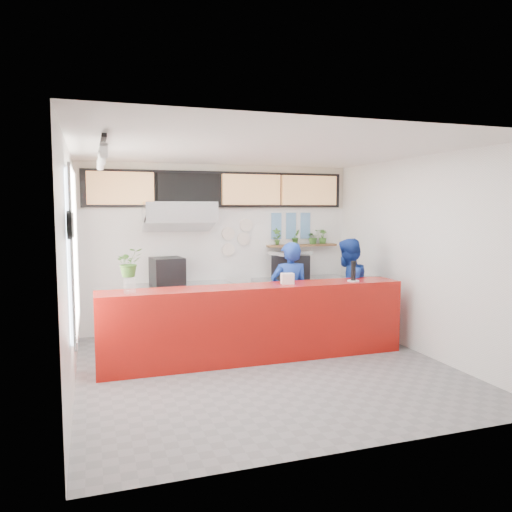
{
  "coord_description": "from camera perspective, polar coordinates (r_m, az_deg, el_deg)",
  "views": [
    {
      "loc": [
        -2.26,
        -6.38,
        2.24
      ],
      "look_at": [
        0.1,
        0.7,
        1.5
      ],
      "focal_mm": 35.0,
      "sensor_mm": 36.0,
      "label": 1
    }
  ],
  "objects": [
    {
      "name": "wall_clock_face",
      "position": [
        5.49,
        -20.22,
        3.34
      ],
      "size": [
        0.02,
        0.26,
        0.26
      ],
      "primitive_type": "cylinder",
      "rotation": [
        0.0,
        1.57,
        0.0
      ],
      "color": "white",
      "rests_on": "wall_left"
    },
    {
      "name": "photo_frame_e",
      "position": [
        9.6,
        4.01,
        2.71
      ],
      "size": [
        0.2,
        0.02,
        0.25
      ],
      "primitive_type": "cube",
      "color": "#598CBF",
      "rests_on": "wall_back"
    },
    {
      "name": "glass_vase",
      "position": [
        6.78,
        -14.23,
        -3.34
      ],
      "size": [
        0.2,
        0.2,
        0.2
      ],
      "primitive_type": "cylinder",
      "rotation": [
        0.0,
        0.0,
        0.28
      ],
      "color": "silver",
      "rests_on": "service_counter"
    },
    {
      "name": "dec_plate_c",
      "position": [
        9.21,
        -3.19,
        0.73
      ],
      "size": [
        0.24,
        0.03,
        0.24
      ],
      "primitive_type": "cylinder",
      "rotation": [
        1.57,
        0.0,
        0.0
      ],
      "color": "silver",
      "rests_on": "wall_back"
    },
    {
      "name": "photo_frame_b",
      "position": [
        9.59,
        4.02,
        4.21
      ],
      "size": [
        0.2,
        0.02,
        0.25
      ],
      "primitive_type": "cube",
      "color": "#598CBF",
      "rests_on": "wall_back"
    },
    {
      "name": "herb_shelf",
      "position": [
        9.62,
        5.28,
        1.22
      ],
      "size": [
        1.4,
        0.18,
        0.04
      ],
      "primitive_type": "cube",
      "color": "brown",
      "rests_on": "wall_back"
    },
    {
      "name": "window_frame",
      "position": [
        6.71,
        -19.99,
        0.71
      ],
      "size": [
        0.03,
        2.3,
        2.0
      ],
      "primitive_type": "cube",
      "color": "#B2B5BA",
      "rests_on": "wall_left"
    },
    {
      "name": "floor",
      "position": [
        7.13,
        1.04,
        -12.64
      ],
      "size": [
        5.0,
        5.0,
        0.0
      ],
      "primitive_type": "plane",
      "color": "slate",
      "rests_on": "ground"
    },
    {
      "name": "napkin_holder",
      "position": [
        7.39,
        3.61,
        -2.59
      ],
      "size": [
        0.19,
        0.13,
        0.16
      ],
      "primitive_type": "cube",
      "rotation": [
        0.0,
        0.0,
        -0.07
      ],
      "color": "white",
      "rests_on": "service_counter"
    },
    {
      "name": "basil_vase",
      "position": [
        6.74,
        -14.29,
        -0.72
      ],
      "size": [
        0.41,
        0.38,
        0.38
      ],
      "primitive_type": "imported",
      "rotation": [
        0.0,
        0.0,
        0.27
      ],
      "color": "#386724",
      "rests_on": "glass_vase"
    },
    {
      "name": "herb_c",
      "position": [
        9.71,
        6.56,
        2.19
      ],
      "size": [
        0.29,
        0.27,
        0.28
      ],
      "primitive_type": "imported",
      "rotation": [
        0.0,
        0.0,
        0.23
      ],
      "color": "#386724",
      "rests_on": "herb_shelf"
    },
    {
      "name": "photo_frame_a",
      "position": [
        9.48,
        2.34,
        4.2
      ],
      "size": [
        0.2,
        0.02,
        0.25
      ],
      "primitive_type": "cube",
      "color": "#598CBF",
      "rests_on": "wall_back"
    },
    {
      "name": "ceiling",
      "position": [
        6.82,
        1.09,
        12.06
      ],
      "size": [
        5.0,
        5.0,
        0.0
      ],
      "primitive_type": "plane",
      "rotation": [
        3.14,
        0.0,
        0.0
      ],
      "color": "silver"
    },
    {
      "name": "wall_left",
      "position": [
        6.43,
        -20.44,
        -1.3
      ],
      "size": [
        0.0,
        5.0,
        5.0
      ],
      "primitive_type": "plane",
      "rotation": [
        1.57,
        0.0,
        1.57
      ],
      "color": "white",
      "rests_on": "ground"
    },
    {
      "name": "dec_plate_d",
      "position": [
        9.28,
        -1.11,
        3.55
      ],
      "size": [
        0.24,
        0.03,
        0.24
      ],
      "primitive_type": "cylinder",
      "rotation": [
        1.57,
        0.0,
        0.0
      ],
      "color": "silver",
      "rests_on": "wall_back"
    },
    {
      "name": "panini_oven",
      "position": [
        8.74,
        -10.12,
        -1.7
      ],
      "size": [
        0.58,
        0.58,
        0.47
      ],
      "primitive_type": "cube",
      "rotation": [
        0.0,
        0.0,
        0.14
      ],
      "color": "black",
      "rests_on": "prep_bench"
    },
    {
      "name": "window_pane",
      "position": [
        6.71,
        -20.16,
        0.7
      ],
      "size": [
        0.04,
        2.2,
        1.9
      ],
      "primitive_type": "cube",
      "color": "silver",
      "rests_on": "wall_left"
    },
    {
      "name": "wall_clock_rim",
      "position": [
        5.49,
        -20.53,
        3.33
      ],
      "size": [
        0.05,
        0.3,
        0.3
      ],
      "primitive_type": "cylinder",
      "rotation": [
        0.0,
        1.57,
        0.0
      ],
      "color": "black",
      "rests_on": "wall_left"
    },
    {
      "name": "dec_plate_a",
      "position": [
        9.19,
        -3.2,
        2.59
      ],
      "size": [
        0.24,
        0.03,
        0.24
      ],
      "primitive_type": "cylinder",
      "rotation": [
        1.57,
        0.0,
        0.0
      ],
      "color": "silver",
      "rests_on": "wall_back"
    },
    {
      "name": "staff_right",
      "position": [
        8.43,
        10.4,
        -3.87
      ],
      "size": [
        1.06,
        1.02,
        1.72
      ],
      "primitive_type": "imported",
      "rotation": [
        0.0,
        0.0,
        3.77
      ],
      "color": "navy",
      "rests_on": "ground"
    },
    {
      "name": "espresso_machine",
      "position": [
        9.35,
        3.92,
        -1.2
      ],
      "size": [
        0.83,
        0.71,
        0.45
      ],
      "primitive_type": "cube",
      "rotation": [
        0.0,
        0.0,
        -0.34
      ],
      "color": "black",
      "rests_on": "right_bench"
    },
    {
      "name": "wall_right",
      "position": [
        8.0,
        18.2,
        0.07
      ],
      "size": [
        0.0,
        5.0,
        5.0
      ],
      "primitive_type": "plane",
      "rotation": [
        1.57,
        0.0,
        -1.57
      ],
      "color": "white",
      "rests_on": "ground"
    },
    {
      "name": "hood_lip",
      "position": [
        8.66,
        -8.73,
        3.67
      ],
      "size": [
        1.2,
        0.69,
        0.31
      ],
      "primitive_type": "cube",
      "rotation": [
        -0.35,
        0.0,
        0.0
      ],
      "color": "#B2B5BA",
      "rests_on": "ceiling"
    },
    {
      "name": "service_counter",
      "position": [
        7.35,
        -0.0,
        -7.64
      ],
      "size": [
        4.5,
        0.6,
        1.1
      ],
      "primitive_type": "cube",
      "color": "#9D110B",
      "rests_on": "ground"
    },
    {
      "name": "herb_b",
      "position": [
        9.56,
        4.58,
        2.17
      ],
      "size": [
        0.18,
        0.16,
        0.29
      ],
      "primitive_type": "imported",
      "rotation": [
        0.0,
        0.0,
        0.24
      ],
      "color": "#386724",
      "rests_on": "herb_shelf"
    },
    {
      "name": "menu_board_mid_right",
      "position": [
        9.22,
        -0.54,
        7.58
      ],
      "size": [
        1.1,
        0.1,
        0.55
      ],
      "primitive_type": "cube",
      "color": "tan",
      "rests_on": "wall_back"
    },
    {
      "name": "menu_board_far_right",
      "position": [
        9.63,
        6.1,
        7.47
      ],
      "size": [
        1.1,
        0.1,
        0.55
      ],
      "primitive_type": "cube",
      "color": "tan",
      "rests_on": "wall_back"
    },
    {
      "name": "extraction_hood",
      "position": [
        8.66,
        -8.75,
        5.0
      ],
      "size": [
        1.2,
        0.7,
        0.35
      ],
      "primitive_type": "cube",
      "color": "#B2B5BA",
      "rests_on": "ceiling"
    },
    {
      "name": "herb_a",
      "position": [
        9.42,
        2.41,
        2.23
      ],
      "size": [
        0.17,
        0.12,
        0.32
      ],
      "primitive_type": "imported",
      "rotation": [
        0.0,
        0.0,
        -0.02
      ],
      "color": "#386724",
      "rests_on": "herb_shelf"
    },
    {
      "name": "photo_frame_d",
      "position": [
        9.49,
        2.33,
        2.69
      ],
      "size": [
        0.2,
        0.02,
        0.25
      ],
      "primitive_type": "cube",
      "color": "#598CBF",
      "rests_on": "wall_back"
    },
    {
      "name": "wall_back",
      "position": [
        9.2,
        -4.14,
        1.02
      ],
      "size": [
        5.0,
        0.0,
        5.0
      ],
      "primitive_type": "plane",
      "rotation": [
        1.57,
        0.0,
        0.0
      ],
      "color": "white",
      "rests_on": "ground"
    },
    {
      "name": "prep_bench",
      "position": [
        8.89,
        -8.64,
        -6.03
      ],
      "size": [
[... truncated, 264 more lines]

